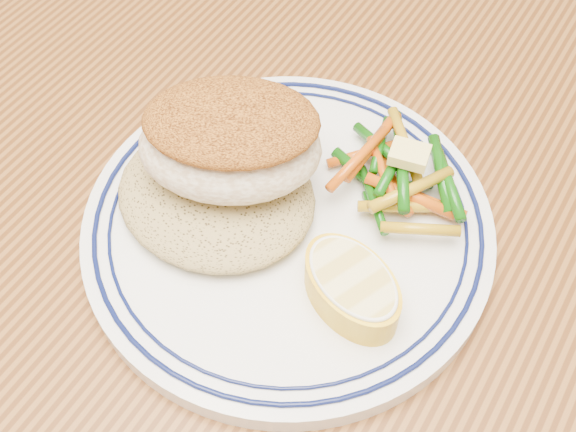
# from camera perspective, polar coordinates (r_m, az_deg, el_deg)

# --- Properties ---
(dining_table) EXTENTS (1.50, 0.90, 0.75)m
(dining_table) POSITION_cam_1_polar(r_m,az_deg,el_deg) (0.56, 4.18, -4.16)
(dining_table) COLOR #522C10
(dining_table) RESTS_ON ground
(plate) EXTENTS (0.26, 0.26, 0.02)m
(plate) POSITION_cam_1_polar(r_m,az_deg,el_deg) (0.45, 0.00, -0.78)
(plate) COLOR silver
(plate) RESTS_ON dining_table
(rice_pilaf) EXTENTS (0.13, 0.11, 0.02)m
(rice_pilaf) POSITION_cam_1_polar(r_m,az_deg,el_deg) (0.45, -5.73, 1.96)
(rice_pilaf) COLOR olive
(rice_pilaf) RESTS_ON plate
(fish_fillet) EXTENTS (0.13, 0.12, 0.06)m
(fish_fillet) POSITION_cam_1_polar(r_m,az_deg,el_deg) (0.43, -4.58, 5.95)
(fish_fillet) COLOR beige
(fish_fillet) RESTS_ON rice_pilaf
(vegetable_pile) EXTENTS (0.10, 0.09, 0.03)m
(vegetable_pile) POSITION_cam_1_polar(r_m,az_deg,el_deg) (0.46, 8.73, 3.18)
(vegetable_pile) COLOR #0E4E09
(vegetable_pile) RESTS_ON plate
(butter_pat) EXTENTS (0.03, 0.02, 0.01)m
(butter_pat) POSITION_cam_1_polar(r_m,az_deg,el_deg) (0.44, 9.57, 4.80)
(butter_pat) COLOR #F7E478
(butter_pat) RESTS_ON vegetable_pile
(lemon_wedge) EXTENTS (0.08, 0.08, 0.03)m
(lemon_wedge) POSITION_cam_1_polar(r_m,az_deg,el_deg) (0.41, 5.05, -5.59)
(lemon_wedge) COLOR yellow
(lemon_wedge) RESTS_ON plate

